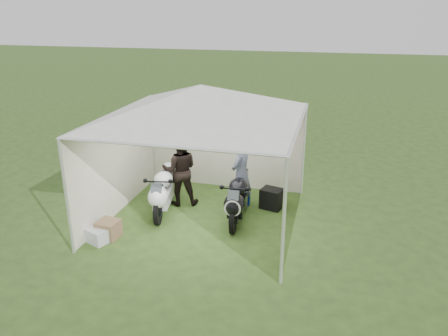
{
  "coord_description": "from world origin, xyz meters",
  "views": [
    {
      "loc": [
        2.64,
        -8.39,
        4.45
      ],
      "look_at": [
        0.4,
        0.35,
        1.12
      ],
      "focal_mm": 35.0,
      "sensor_mm": 36.0,
      "label": 1
    }
  ],
  "objects_px": {
    "motorcycle_black": "(237,198)",
    "equipment_box": "(272,198)",
    "paddock_stand": "(243,198)",
    "person_blue_jacket": "(241,174)",
    "canopy_tent": "(201,105)",
    "crate_0": "(98,235)",
    "person_dark_jacket": "(180,170)",
    "motorcycle_white": "(163,191)",
    "crate_1": "(109,229)"
  },
  "relations": [
    {
      "from": "motorcycle_black",
      "to": "equipment_box",
      "type": "height_order",
      "value": "motorcycle_black"
    },
    {
      "from": "paddock_stand",
      "to": "crate_0",
      "type": "bearing_deg",
      "value": -134.09
    },
    {
      "from": "motorcycle_black",
      "to": "equipment_box",
      "type": "distance_m",
      "value": 1.08
    },
    {
      "from": "equipment_box",
      "to": "crate_0",
      "type": "bearing_deg",
      "value": -142.04
    },
    {
      "from": "motorcycle_white",
      "to": "crate_1",
      "type": "distance_m",
      "value": 1.56
    },
    {
      "from": "person_blue_jacket",
      "to": "crate_0",
      "type": "bearing_deg",
      "value": -33.66
    },
    {
      "from": "motorcycle_white",
      "to": "paddock_stand",
      "type": "height_order",
      "value": "motorcycle_white"
    },
    {
      "from": "motorcycle_white",
      "to": "canopy_tent",
      "type": "bearing_deg",
      "value": -14.13
    },
    {
      "from": "canopy_tent",
      "to": "crate_1",
      "type": "height_order",
      "value": "canopy_tent"
    },
    {
      "from": "motorcycle_black",
      "to": "crate_1",
      "type": "xyz_separation_m",
      "value": [
        -2.38,
        -1.41,
        -0.35
      ]
    },
    {
      "from": "paddock_stand",
      "to": "person_dark_jacket",
      "type": "height_order",
      "value": "person_dark_jacket"
    },
    {
      "from": "canopy_tent",
      "to": "crate_1",
      "type": "relative_size",
      "value": 13.76
    },
    {
      "from": "paddock_stand",
      "to": "crate_0",
      "type": "xyz_separation_m",
      "value": [
        -2.44,
        -2.52,
        0.01
      ]
    },
    {
      "from": "canopy_tent",
      "to": "motorcycle_white",
      "type": "bearing_deg",
      "value": 176.66
    },
    {
      "from": "canopy_tent",
      "to": "equipment_box",
      "type": "bearing_deg",
      "value": 33.28
    },
    {
      "from": "motorcycle_black",
      "to": "person_blue_jacket",
      "type": "relative_size",
      "value": 1.08
    },
    {
      "from": "equipment_box",
      "to": "crate_0",
      "type": "relative_size",
      "value": 1.09
    },
    {
      "from": "canopy_tent",
      "to": "paddock_stand",
      "type": "distance_m",
      "value": 2.72
    },
    {
      "from": "crate_1",
      "to": "crate_0",
      "type": "bearing_deg",
      "value": -117.96
    },
    {
      "from": "motorcycle_black",
      "to": "crate_1",
      "type": "relative_size",
      "value": 4.72
    },
    {
      "from": "person_blue_jacket",
      "to": "paddock_stand",
      "type": "bearing_deg",
      "value": -159.89
    },
    {
      "from": "motorcycle_black",
      "to": "equipment_box",
      "type": "xyz_separation_m",
      "value": [
        0.64,
        0.82,
        -0.29
      ]
    },
    {
      "from": "paddock_stand",
      "to": "equipment_box",
      "type": "relative_size",
      "value": 0.74
    },
    {
      "from": "person_dark_jacket",
      "to": "crate_1",
      "type": "relative_size",
      "value": 4.2
    },
    {
      "from": "canopy_tent",
      "to": "crate_0",
      "type": "height_order",
      "value": "canopy_tent"
    },
    {
      "from": "motorcycle_black",
      "to": "crate_1",
      "type": "distance_m",
      "value": 2.79
    },
    {
      "from": "equipment_box",
      "to": "crate_1",
      "type": "xyz_separation_m",
      "value": [
        -3.03,
        -2.23,
        -0.06
      ]
    },
    {
      "from": "person_dark_jacket",
      "to": "canopy_tent",
      "type": "bearing_deg",
      "value": 121.38
    },
    {
      "from": "person_blue_jacket",
      "to": "crate_1",
      "type": "xyz_separation_m",
      "value": [
        -2.35,
        -1.95,
        -0.71
      ]
    },
    {
      "from": "crate_0",
      "to": "crate_1",
      "type": "bearing_deg",
      "value": 62.04
    },
    {
      "from": "motorcycle_white",
      "to": "person_blue_jacket",
      "type": "relative_size",
      "value": 1.08
    },
    {
      "from": "paddock_stand",
      "to": "person_dark_jacket",
      "type": "relative_size",
      "value": 0.21
    },
    {
      "from": "paddock_stand",
      "to": "person_blue_jacket",
      "type": "distance_m",
      "value": 0.84
    },
    {
      "from": "crate_0",
      "to": "person_dark_jacket",
      "type": "bearing_deg",
      "value": 65.3
    },
    {
      "from": "equipment_box",
      "to": "crate_1",
      "type": "relative_size",
      "value": 1.17
    },
    {
      "from": "canopy_tent",
      "to": "equipment_box",
      "type": "xyz_separation_m",
      "value": [
        1.4,
        0.92,
        -2.34
      ]
    },
    {
      "from": "paddock_stand",
      "to": "person_blue_jacket",
      "type": "height_order",
      "value": "person_blue_jacket"
    },
    {
      "from": "person_dark_jacket",
      "to": "crate_0",
      "type": "distance_m",
      "value": 2.49
    },
    {
      "from": "person_blue_jacket",
      "to": "motorcycle_white",
      "type": "bearing_deg",
      "value": -56.17
    },
    {
      "from": "paddock_stand",
      "to": "crate_0",
      "type": "height_order",
      "value": "crate_0"
    },
    {
      "from": "paddock_stand",
      "to": "person_blue_jacket",
      "type": "bearing_deg",
      "value": -84.82
    },
    {
      "from": "motorcycle_white",
      "to": "paddock_stand",
      "type": "bearing_deg",
      "value": 18.14
    },
    {
      "from": "motorcycle_white",
      "to": "equipment_box",
      "type": "relative_size",
      "value": 4.04
    },
    {
      "from": "person_blue_jacket",
      "to": "equipment_box",
      "type": "height_order",
      "value": "person_blue_jacket"
    },
    {
      "from": "person_dark_jacket",
      "to": "crate_0",
      "type": "relative_size",
      "value": 3.94
    },
    {
      "from": "equipment_box",
      "to": "person_blue_jacket",
      "type": "bearing_deg",
      "value": -157.69
    },
    {
      "from": "equipment_box",
      "to": "crate_0",
      "type": "distance_m",
      "value": 3.99
    },
    {
      "from": "motorcycle_white",
      "to": "crate_0",
      "type": "relative_size",
      "value": 4.41
    },
    {
      "from": "motorcycle_white",
      "to": "motorcycle_black",
      "type": "bearing_deg",
      "value": -9.42
    },
    {
      "from": "person_blue_jacket",
      "to": "crate_1",
      "type": "bearing_deg",
      "value": -35.35
    }
  ]
}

